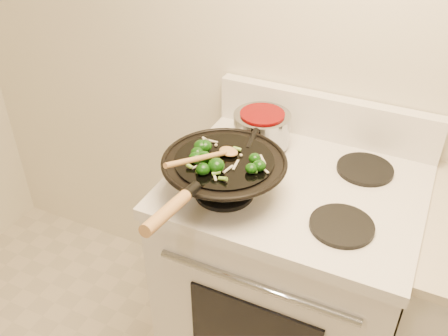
% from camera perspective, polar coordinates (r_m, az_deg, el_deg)
% --- Properties ---
extents(stove, '(0.78, 0.67, 1.08)m').
position_cam_1_polar(stove, '(1.88, 7.16, -12.59)').
color(stove, white).
rests_on(stove, ground).
extents(wok, '(0.37, 0.61, 0.20)m').
position_cam_1_polar(wok, '(1.46, -0.05, -0.71)').
color(wok, black).
rests_on(wok, stove).
extents(stirfry, '(0.25, 0.19, 0.04)m').
position_cam_1_polar(stirfry, '(1.41, -1.00, 1.05)').
color(stirfry, '#0D3508').
rests_on(stirfry, wok).
extents(wooden_spoon, '(0.11, 0.27, 0.09)m').
position_cam_1_polar(wooden_spoon, '(1.40, -1.40, 1.45)').
color(wooden_spoon, '#AE7C44').
rests_on(wooden_spoon, wok).
extents(saucepan, '(0.19, 0.31, 0.11)m').
position_cam_1_polar(saucepan, '(1.70, 4.32, 4.55)').
color(saucepan, '#919499').
rests_on(saucepan, stove).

